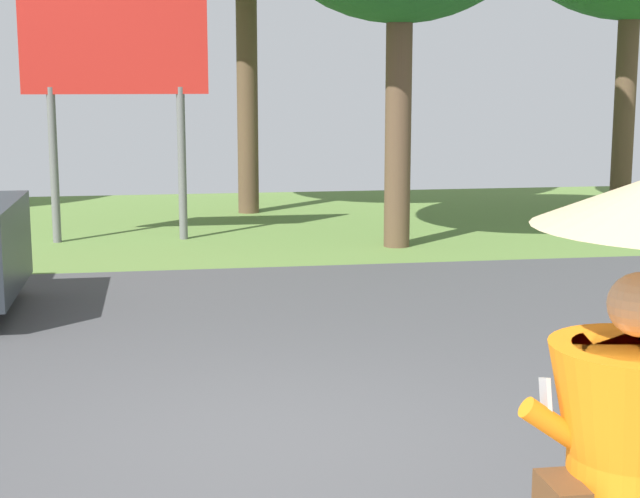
{
  "coord_description": "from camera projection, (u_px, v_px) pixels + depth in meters",
  "views": [
    {
      "loc": [
        -0.68,
        -6.03,
        2.35
      ],
      "look_at": [
        0.45,
        1.0,
        1.1
      ],
      "focal_mm": 55.38,
      "sensor_mm": 36.0,
      "label": 1
    }
  ],
  "objects": [
    {
      "name": "ground_plane",
      "position": [
        240.0,
        335.0,
        9.25
      ],
      "size": [
        40.0,
        22.0,
        0.2
      ],
      "color": "#424244"
    },
    {
      "name": "roadside_billboard",
      "position": [
        115.0,
        62.0,
        13.86
      ],
      "size": [
        2.6,
        0.12,
        3.5
      ],
      "color": "slate",
      "rests_on": "ground_plane"
    }
  ]
}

